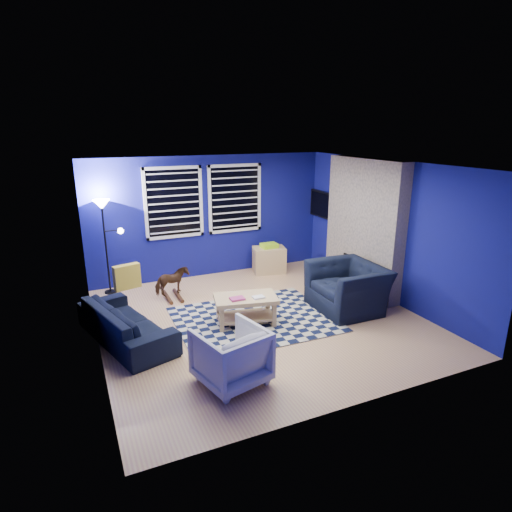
{
  "coord_description": "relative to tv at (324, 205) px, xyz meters",
  "views": [
    {
      "loc": [
        -2.69,
        -5.84,
        3.05
      ],
      "look_at": [
        0.06,
        0.3,
        1.0
      ],
      "focal_mm": 30.0,
      "sensor_mm": 36.0,
      "label": 1
    }
  ],
  "objects": [
    {
      "name": "sofa",
      "position": [
        -4.55,
        -1.84,
        -1.12
      ],
      "size": [
        2.06,
        1.27,
        0.56
      ],
      "primitive_type": "imported",
      "rotation": [
        0.0,
        0.0,
        1.86
      ],
      "color": "black",
      "rests_on": "floor"
    },
    {
      "name": "floor_lamp",
      "position": [
        -4.54,
        0.25,
        0.06
      ],
      "size": [
        0.49,
        0.3,
        1.78
      ],
      "color": "black",
      "rests_on": "floor"
    },
    {
      "name": "wall_left",
      "position": [
        -4.95,
        -2.0,
        -0.15
      ],
      "size": [
        0.0,
        5.0,
        5.0
      ],
      "primitive_type": "plane",
      "rotation": [
        1.57,
        0.0,
        1.57
      ],
      "color": "navy",
      "rests_on": "floor"
    },
    {
      "name": "tv",
      "position": [
        0.0,
        0.0,
        0.0
      ],
      "size": [
        0.07,
        1.0,
        0.58
      ],
      "color": "black",
      "rests_on": "wall_right"
    },
    {
      "name": "window_right",
      "position": [
        -1.9,
        0.46,
        0.2
      ],
      "size": [
        1.17,
        0.06,
        1.42
      ],
      "color": "black",
      "rests_on": "wall_back"
    },
    {
      "name": "floor",
      "position": [
        -2.45,
        -2.0,
        -1.4
      ],
      "size": [
        5.0,
        5.0,
        0.0
      ],
      "primitive_type": "plane",
      "color": "tan",
      "rests_on": "ground"
    },
    {
      "name": "wall_back",
      "position": [
        -2.45,
        0.5,
        -0.15
      ],
      "size": [
        5.0,
        0.0,
        5.0
      ],
      "primitive_type": "plane",
      "rotation": [
        1.57,
        0.0,
        0.0
      ],
      "color": "navy",
      "rests_on": "floor"
    },
    {
      "name": "ceiling",
      "position": [
        -2.45,
        -2.0,
        1.1
      ],
      "size": [
        5.0,
        5.0,
        0.0
      ],
      "primitive_type": "plane",
      "rotation": [
        3.14,
        0.0,
        0.0
      ],
      "color": "white",
      "rests_on": "wall_back"
    },
    {
      "name": "wall_right",
      "position": [
        0.05,
        -2.0,
        -0.15
      ],
      "size": [
        0.0,
        5.0,
        5.0
      ],
      "primitive_type": "plane",
      "rotation": [
        1.57,
        0.0,
        -1.57
      ],
      "color": "navy",
      "rests_on": "floor"
    },
    {
      "name": "window_left",
      "position": [
        -3.2,
        0.46,
        0.2
      ],
      "size": [
        1.17,
        0.06,
        1.42
      ],
      "color": "black",
      "rests_on": "wall_back"
    },
    {
      "name": "rug",
      "position": [
        -2.54,
        -1.97,
        -1.39
      ],
      "size": [
        2.55,
        2.06,
        0.02
      ],
      "primitive_type": "cube",
      "rotation": [
        0.0,
        0.0,
        -0.02
      ],
      "color": "black",
      "rests_on": "floor"
    },
    {
      "name": "coffee_table",
      "position": [
        -2.73,
        -2.05,
        -1.06
      ],
      "size": [
        1.08,
        0.76,
        0.49
      ],
      "rotation": [
        0.0,
        0.0,
        -0.22
      ],
      "color": "tan",
      "rests_on": "rug"
    },
    {
      "name": "cabinet",
      "position": [
        -1.27,
        0.08,
        -1.11
      ],
      "size": [
        0.75,
        0.59,
        0.65
      ],
      "rotation": [
        0.0,
        0.0,
        -0.23
      ],
      "color": "tan",
      "rests_on": "floor"
    },
    {
      "name": "rocking_horse",
      "position": [
        -3.54,
        -0.51,
        -1.07
      ],
      "size": [
        0.4,
        0.65,
        0.51
      ],
      "primitive_type": "imported",
      "rotation": [
        0.0,
        0.0,
        1.79
      ],
      "color": "#462A16",
      "rests_on": "floor"
    },
    {
      "name": "armchair_big",
      "position": [
        -0.89,
        -2.22,
        -1.0
      ],
      "size": [
        1.24,
        1.08,
        0.79
      ],
      "primitive_type": "imported",
      "rotation": [
        0.0,
        0.0,
        -1.59
      ],
      "color": "black",
      "rests_on": "floor"
    },
    {
      "name": "throw_pillow",
      "position": [
        -4.4,
        -1.17,
        -0.64
      ],
      "size": [
        0.43,
        0.23,
        0.4
      ],
      "primitive_type": "cube",
      "rotation": [
        0.0,
        0.0,
        0.26
      ],
      "color": "gold",
      "rests_on": "sofa"
    },
    {
      "name": "armchair_bent",
      "position": [
        -3.52,
        -3.48,
        -1.04
      ],
      "size": [
        0.94,
        0.96,
        0.72
      ],
      "primitive_type": "imported",
      "rotation": [
        0.0,
        0.0,
        3.39
      ],
      "color": "gray",
      "rests_on": "floor"
    },
    {
      "name": "fireplace",
      "position": [
        -0.09,
        -1.5,
        -0.2
      ],
      "size": [
        0.65,
        2.0,
        2.5
      ],
      "color": "gray",
      "rests_on": "floor"
    }
  ]
}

